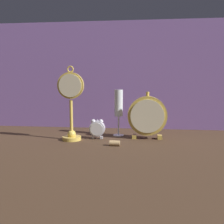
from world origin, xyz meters
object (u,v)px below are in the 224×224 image
Objects in this scene: alarm_clock_twin_bell at (97,128)px; mantel_clock_silver at (147,116)px; pocket_watch_on_stand at (71,105)px; champagne_flute at (119,106)px; wine_cork at (115,143)px.

mantel_clock_silver is (0.23, 0.02, 0.06)m from alarm_clock_twin_bell.
pocket_watch_on_stand reaches higher than champagne_flute.
champagne_flute is at bearing 29.52° from pocket_watch_on_stand.
champagne_flute is (-0.13, 0.05, 0.04)m from mantel_clock_silver.
wine_cork is (-0.13, -0.14, -0.09)m from mantel_clock_silver.
wine_cork is at bearing -134.17° from mantel_clock_silver.
champagne_flute is 0.23m from wine_cork.
mantel_clock_silver is at bearing 10.15° from pocket_watch_on_stand.
alarm_clock_twin_bell is at bearing -173.92° from mantel_clock_silver.
wine_cork is at bearing -21.15° from pocket_watch_on_stand.
mantel_clock_silver is 0.15m from champagne_flute.
mantel_clock_silver is at bearing 6.08° from alarm_clock_twin_bell.
alarm_clock_twin_bell is 0.23m from mantel_clock_silver.
champagne_flute reaches higher than wine_cork.
champagne_flute is at bearing 90.14° from wine_cork.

